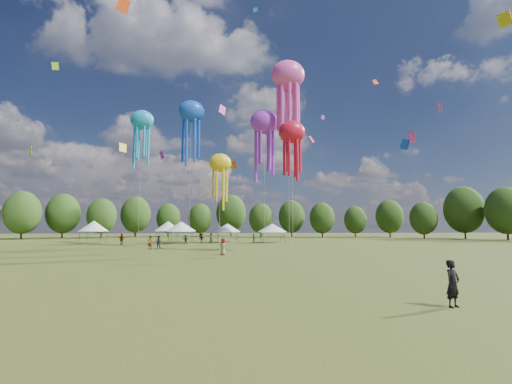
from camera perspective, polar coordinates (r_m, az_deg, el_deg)
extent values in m
plane|color=#384416|center=(14.43, -6.39, -18.08)|extent=(300.00, 300.00, 0.00)
imported|color=black|center=(16.11, 29.29, -12.82)|extent=(0.78, 0.65, 1.81)
imported|color=gray|center=(52.40, -15.53, -7.85)|extent=(0.95, 0.79, 1.77)
imported|color=gray|center=(71.25, -7.29, -7.35)|extent=(0.78, 1.00, 1.81)
imported|color=gray|center=(70.25, -0.44, -7.49)|extent=(0.62, 0.79, 1.62)
imported|color=gray|center=(67.74, -8.83, -7.43)|extent=(1.22, 0.79, 1.78)
imported|color=gray|center=(64.33, -20.98, -7.17)|extent=(1.19, 0.67, 1.91)
imported|color=gray|center=(65.75, -11.34, -7.52)|extent=(1.51, 0.56, 1.60)
imported|color=gray|center=(50.78, -16.84, -7.85)|extent=(0.78, 0.79, 1.84)
imported|color=gray|center=(39.13, -5.38, -8.84)|extent=(0.95, 1.05, 1.80)
cylinder|color=#47474C|center=(68.41, -26.73, -6.71)|extent=(0.08, 0.08, 2.19)
cylinder|color=#47474C|center=(71.70, -25.77, -6.68)|extent=(0.08, 0.08, 2.19)
cylinder|color=#47474C|center=(67.30, -23.92, -6.86)|extent=(0.08, 0.08, 2.19)
cylinder|color=#47474C|center=(70.64, -23.08, -6.81)|extent=(0.08, 0.08, 2.19)
cube|color=silver|center=(69.47, -24.84, -5.82)|extent=(3.89, 3.89, 0.10)
cone|color=silver|center=(69.46, -24.80, -5.01)|extent=(5.06, 5.06, 1.87)
cylinder|color=#47474C|center=(68.66, -15.79, -7.09)|extent=(0.08, 0.08, 2.18)
cylinder|color=#47474C|center=(72.16, -15.34, -7.02)|extent=(0.08, 0.08, 2.18)
cylinder|color=#47474C|center=(68.19, -12.82, -7.18)|extent=(0.08, 0.08, 2.18)
cylinder|color=#47474C|center=(71.72, -12.51, -7.10)|extent=(0.08, 0.08, 2.18)
cube|color=silver|center=(70.14, -14.09, -6.17)|extent=(3.95, 3.95, 0.10)
cone|color=silver|center=(70.13, -14.07, -5.36)|extent=(5.13, 5.13, 1.87)
cylinder|color=#47474C|center=(64.67, -14.00, -7.27)|extent=(0.08, 0.08, 2.13)
cylinder|color=#47474C|center=(68.56, -13.58, -7.17)|extent=(0.08, 0.08, 2.13)
cylinder|color=#47474C|center=(64.29, -10.50, -7.35)|extent=(0.08, 0.08, 2.13)
cylinder|color=#47474C|center=(68.20, -10.28, -7.25)|extent=(0.08, 0.08, 2.13)
cube|color=silver|center=(66.38, -12.07, -6.30)|extent=(4.33, 4.33, 0.10)
cone|color=silver|center=(66.37, -12.05, -5.47)|extent=(5.62, 5.62, 1.83)
cylinder|color=#47474C|center=(67.74, -6.17, -7.39)|extent=(0.08, 0.08, 1.95)
cylinder|color=#47474C|center=(71.36, -6.19, -7.30)|extent=(0.08, 0.08, 1.95)
cylinder|color=#47474C|center=(67.87, -3.08, -7.41)|extent=(0.08, 0.08, 1.95)
cylinder|color=#47474C|center=(71.48, -3.26, -7.32)|extent=(0.08, 0.08, 1.95)
cube|color=silver|center=(69.57, -4.67, -6.51)|extent=(4.02, 4.02, 0.10)
cone|color=silver|center=(69.56, -4.66, -5.78)|extent=(5.23, 5.23, 1.67)
cylinder|color=#47474C|center=(66.75, 1.19, -7.46)|extent=(0.08, 0.08, 1.93)
cylinder|color=#47474C|center=(70.75, 0.74, -7.35)|extent=(0.08, 0.08, 1.93)
cylinder|color=#47474C|center=(67.42, 4.62, -7.42)|extent=(0.08, 0.08, 1.93)
cylinder|color=#47474C|center=(71.38, 3.98, -7.32)|extent=(0.08, 0.08, 1.93)
cube|color=silver|center=(69.02, 2.63, -6.55)|extent=(4.44, 4.44, 0.10)
cone|color=silver|center=(69.01, 2.63, -5.82)|extent=(5.77, 5.77, 1.66)
ellipsoid|color=blue|center=(55.93, -10.43, 12.73)|extent=(3.95, 2.77, 3.36)
cylinder|color=beige|center=(53.60, -10.63, 2.20)|extent=(0.03, 0.03, 20.63)
ellipsoid|color=purple|center=(64.30, 1.36, 11.29)|extent=(5.13, 3.59, 4.36)
cylinder|color=beige|center=(62.02, 1.38, 1.60)|extent=(0.03, 0.03, 21.81)
ellipsoid|color=red|center=(44.34, 5.84, 9.68)|extent=(3.31, 2.32, 2.82)
cylinder|color=beige|center=(42.99, 5.94, 0.13)|extent=(0.03, 0.03, 14.79)
ellipsoid|color=#178FC8|center=(67.77, -17.99, 11.05)|extent=(4.15, 2.91, 3.53)
cylinder|color=beige|center=(65.51, -18.28, 1.69)|extent=(0.03, 0.03, 22.24)
ellipsoid|color=yellow|center=(46.29, -5.83, 4.73)|extent=(2.89, 2.02, 2.46)
cylinder|color=beige|center=(45.62, -5.90, -2.33)|extent=(0.03, 0.03, 11.41)
ellipsoid|color=#EE46AC|center=(66.08, 5.20, 18.42)|extent=(6.02, 4.22, 5.12)
cylinder|color=beige|center=(61.53, 5.32, 5.55)|extent=(0.03, 0.03, 30.00)
cube|color=#178FC8|center=(66.48, -0.12, 27.44)|extent=(0.67, 0.52, 0.95)
cube|color=#EE46AC|center=(74.00, -5.48, 13.13)|extent=(1.53, 1.59, 2.40)
cube|color=purple|center=(74.25, 10.78, 11.81)|extent=(0.90, 0.35, 1.09)
cube|color=#FC480F|center=(65.82, -3.69, 4.44)|extent=(1.48, 0.44, 1.61)
cube|color=yellow|center=(49.49, 35.31, 21.88)|extent=(1.14, 1.01, 1.66)
cube|color=#EE46AC|center=(55.07, 27.68, 12.10)|extent=(0.55, 1.17, 1.50)
cube|color=#FC480F|center=(63.99, -20.73, 26.46)|extent=(2.18, 0.67, 2.63)
cube|color=yellow|center=(85.63, -20.79, 6.73)|extent=(1.55, 1.46, 2.20)
cube|color=#88CE22|center=(58.91, -29.78, 17.29)|extent=(0.98, 0.32, 1.22)
cube|color=blue|center=(78.07, 4.40, 17.21)|extent=(0.77, 2.08, 2.46)
cube|color=#EE46AC|center=(72.41, 23.87, 8.10)|extent=(0.71, 2.22, 2.54)
cube|color=red|center=(83.84, 9.01, 8.45)|extent=(1.74, 1.11, 1.96)
cube|color=#FC480F|center=(59.72, 18.78, 16.52)|extent=(0.94, 0.40, 1.02)
cube|color=yellow|center=(80.14, -32.72, 5.64)|extent=(1.01, 1.50, 2.07)
cube|color=#88CE22|center=(62.06, -4.29, 4.43)|extent=(1.02, 0.89, 1.30)
cube|color=blue|center=(53.31, 23.00, 7.15)|extent=(1.10, 1.07, 1.69)
cube|color=#178FC8|center=(78.04, -2.43, 23.99)|extent=(0.27, 0.78, 0.92)
cube|color=purple|center=(74.88, -15.01, 5.82)|extent=(1.28, 1.09, 1.90)
cylinder|color=#38281C|center=(103.60, -33.78, -5.46)|extent=(0.44, 0.44, 3.36)
ellipsoid|color=#264015|center=(103.65, -33.64, -2.79)|extent=(8.40, 8.40, 10.51)
cylinder|color=#38281C|center=(107.55, -28.91, -5.67)|extent=(0.44, 0.44, 3.41)
ellipsoid|color=#264015|center=(107.59, -28.79, -3.06)|extent=(8.53, 8.53, 10.66)
cylinder|color=#38281C|center=(103.71, -23.83, -6.01)|extent=(0.44, 0.44, 3.07)
ellipsoid|color=#264015|center=(103.74, -23.73, -3.58)|extent=(7.66, 7.66, 9.58)
cylinder|color=#38281C|center=(109.96, -18.99, -6.04)|extent=(0.44, 0.44, 3.43)
ellipsoid|color=#264015|center=(110.00, -18.91, -3.46)|extent=(8.58, 8.58, 10.73)
cylinder|color=#38281C|center=(114.01, -14.06, -6.27)|extent=(0.44, 0.44, 2.95)
ellipsoid|color=#264015|center=(114.02, -14.01, -4.14)|extent=(7.37, 7.37, 9.21)
cylinder|color=#38281C|center=(109.26, -9.05, -6.41)|extent=(0.44, 0.44, 2.89)
ellipsoid|color=#264015|center=(109.27, -9.02, -4.23)|extent=(7.23, 7.23, 9.04)
cylinder|color=#38281C|center=(113.69, -4.08, -6.20)|extent=(0.44, 0.44, 3.84)
ellipsoid|color=#264015|center=(113.77, -4.06, -3.42)|extent=(9.60, 9.60, 11.99)
cylinder|color=#38281C|center=(103.40, 0.80, -6.55)|extent=(0.44, 0.44, 2.84)
ellipsoid|color=#264015|center=(103.41, 0.80, -4.28)|extent=(7.11, 7.11, 8.89)
cylinder|color=#38281C|center=(107.63, 5.81, -6.40)|extent=(0.44, 0.44, 3.16)
ellipsoid|color=#264015|center=(107.66, 5.78, -3.98)|extent=(7.91, 7.91, 9.88)
cylinder|color=#38281C|center=(104.05, 10.70, -6.43)|extent=(0.44, 0.44, 2.88)
ellipsoid|color=#264015|center=(104.06, 10.66, -4.15)|extent=(7.21, 7.21, 9.01)
cylinder|color=#38281C|center=(109.55, 15.84, -6.34)|extent=(0.44, 0.44, 2.63)
ellipsoid|color=#264015|center=(109.56, 15.79, -4.36)|extent=(6.57, 6.57, 8.22)
cylinder|color=#38281C|center=(110.14, 20.89, -6.05)|extent=(0.44, 0.44, 3.13)
ellipsoid|color=#264015|center=(110.17, 20.81, -3.71)|extent=(7.81, 7.81, 9.77)
cylinder|color=#38281C|center=(101.34, 25.59, -6.06)|extent=(0.44, 0.44, 2.72)
ellipsoid|color=#264015|center=(101.34, 25.50, -3.85)|extent=(6.80, 6.80, 8.50)
cylinder|color=#38281C|center=(104.25, 30.79, -5.49)|extent=(0.44, 0.44, 3.81)
ellipsoid|color=#264015|center=(104.33, 30.64, -2.48)|extent=(9.52, 9.52, 11.90)
cylinder|color=#38281C|center=(99.52, 35.65, -5.35)|extent=(0.44, 0.44, 3.51)
ellipsoid|color=#264015|center=(99.58, 35.49, -2.45)|extent=(8.78, 8.78, 10.97)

